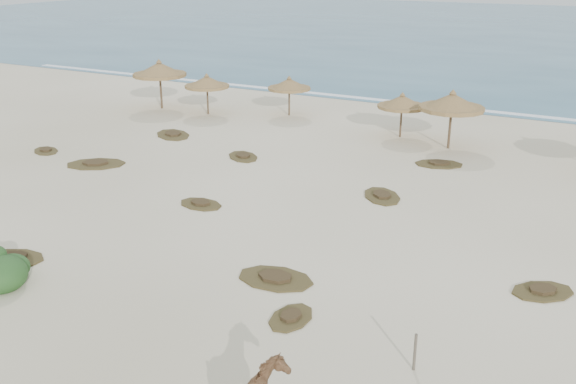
# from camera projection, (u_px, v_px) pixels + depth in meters

# --- Properties ---
(ground) EXTENTS (160.00, 160.00, 0.00)m
(ground) POSITION_uv_depth(u_px,v_px,m) (197.00, 269.00, 19.78)
(ground) COLOR #FCECCF
(ground) RESTS_ON ground
(ocean) EXTENTS (200.00, 100.00, 0.01)m
(ocean) POSITION_uv_depth(u_px,v_px,m) (540.00, 32.00, 81.98)
(ocean) COLOR #265573
(ocean) RESTS_ON ground
(foam_line) EXTENTS (70.00, 0.60, 0.01)m
(foam_line) POSITION_uv_depth(u_px,v_px,m) (433.00, 106.00, 41.34)
(foam_line) COLOR white
(foam_line) RESTS_ON ground
(palapa_0) EXTENTS (4.34, 4.34, 3.11)m
(palapa_0) POSITION_uv_depth(u_px,v_px,m) (159.00, 70.00, 39.83)
(palapa_0) COLOR brown
(palapa_0) RESTS_ON ground
(palapa_1) EXTENTS (3.46, 3.46, 2.51)m
(palapa_1) POSITION_uv_depth(u_px,v_px,m) (207.00, 82.00, 38.48)
(palapa_1) COLOR brown
(palapa_1) RESTS_ON ground
(palapa_2) EXTENTS (2.98, 2.98, 2.40)m
(palapa_2) POSITION_uv_depth(u_px,v_px,m) (289.00, 85.00, 38.25)
(palapa_2) COLOR brown
(palapa_2) RESTS_ON ground
(palapa_3) EXTENTS (3.37, 3.37, 2.99)m
(palapa_3) POSITION_uv_depth(u_px,v_px,m) (452.00, 103.00, 31.41)
(palapa_3) COLOR brown
(palapa_3) RESTS_ON ground
(palapa_4) EXTENTS (3.34, 3.34, 2.41)m
(palapa_4) POSITION_uv_depth(u_px,v_px,m) (402.00, 102.00, 33.60)
(palapa_4) COLOR brown
(palapa_4) RESTS_ON ground
(fence_post_far) EXTENTS (0.08, 0.08, 0.96)m
(fence_post_far) POSITION_uv_depth(u_px,v_px,m) (415.00, 352.00, 14.79)
(fence_post_far) COLOR brown
(fence_post_far) RESTS_ON ground
(scrub_1) EXTENTS (3.25, 2.91, 0.16)m
(scrub_1) POSITION_uv_depth(u_px,v_px,m) (96.00, 164.00, 29.65)
(scrub_1) COLOR brown
(scrub_1) RESTS_ON ground
(scrub_2) EXTENTS (1.93, 1.35, 0.16)m
(scrub_2) POSITION_uv_depth(u_px,v_px,m) (201.00, 204.00, 24.84)
(scrub_2) COLOR brown
(scrub_2) RESTS_ON ground
(scrub_3) EXTENTS (2.37, 2.54, 0.16)m
(scrub_3) POSITION_uv_depth(u_px,v_px,m) (382.00, 196.00, 25.67)
(scrub_3) COLOR brown
(scrub_3) RESTS_ON ground
(scrub_4) EXTENTS (2.21, 2.13, 0.16)m
(scrub_4) POSITION_uv_depth(u_px,v_px,m) (542.00, 291.00, 18.37)
(scrub_4) COLOR brown
(scrub_4) RESTS_ON ground
(scrub_6) EXTENTS (3.01, 2.77, 0.16)m
(scrub_6) POSITION_uv_depth(u_px,v_px,m) (173.00, 135.00, 34.48)
(scrub_6) COLOR brown
(scrub_6) RESTS_ON ground
(scrub_7) EXTENTS (2.57, 2.13, 0.16)m
(scrub_7) POSITION_uv_depth(u_px,v_px,m) (439.00, 164.00, 29.63)
(scrub_7) COLOR brown
(scrub_7) RESTS_ON ground
(scrub_8) EXTENTS (1.99, 1.76, 0.16)m
(scrub_8) POSITION_uv_depth(u_px,v_px,m) (46.00, 151.00, 31.64)
(scrub_8) COLOR brown
(scrub_8) RESTS_ON ground
(scrub_9) EXTENTS (2.50, 1.75, 0.16)m
(scrub_9) POSITION_uv_depth(u_px,v_px,m) (275.00, 278.00, 19.11)
(scrub_9) COLOR brown
(scrub_9) RESTS_ON ground
(scrub_11) EXTENTS (2.24, 1.73, 0.16)m
(scrub_11) POSITION_uv_depth(u_px,v_px,m) (14.00, 258.00, 20.40)
(scrub_11) COLOR brown
(scrub_11) RESTS_ON ground
(scrub_12) EXTENTS (1.09, 1.62, 0.16)m
(scrub_12) POSITION_uv_depth(u_px,v_px,m) (291.00, 317.00, 17.04)
(scrub_12) COLOR brown
(scrub_12) RESTS_ON ground
(scrub_13) EXTENTS (2.36, 2.26, 0.16)m
(scrub_13) POSITION_uv_depth(u_px,v_px,m) (243.00, 156.00, 30.73)
(scrub_13) COLOR brown
(scrub_13) RESTS_ON ground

